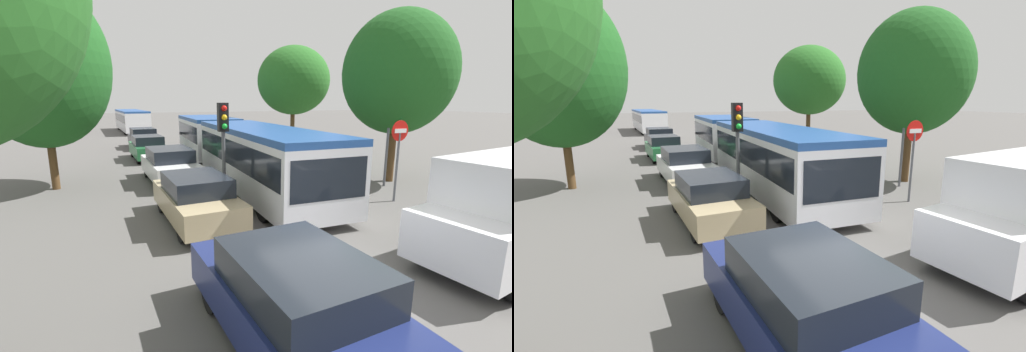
{
  "view_description": "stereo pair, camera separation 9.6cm",
  "coord_description": "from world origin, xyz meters",
  "views": [
    {
      "loc": [
        -3.74,
        -4.8,
        3.47
      ],
      "look_at": [
        0.2,
        4.67,
        1.2
      ],
      "focal_mm": 24.0,
      "sensor_mm": 36.0,
      "label": 1
    },
    {
      "loc": [
        -3.66,
        -4.83,
        3.47
      ],
      "look_at": [
        0.2,
        4.67,
        1.2
      ],
      "focal_mm": 24.0,
      "sensor_mm": 36.0,
      "label": 2
    }
  ],
  "objects": [
    {
      "name": "city_bus_rear",
      "position": [
        -1.72,
        36.73,
        1.39
      ],
      "size": [
        3.23,
        11.29,
        2.4
      ],
      "rotation": [
        0.0,
        0.0,
        1.64
      ],
      "color": "silver",
      "rests_on": "ground"
    },
    {
      "name": "no_entry_sign",
      "position": [
        5.19,
        4.02,
        1.88
      ],
      "size": [
        0.7,
        0.08,
        2.82
      ],
      "rotation": [
        0.0,
        0.0,
        -1.57
      ],
      "color": "#56595E",
      "rests_on": "ground"
    },
    {
      "name": "articulated_bus",
      "position": [
        1.44,
        10.51,
        1.44
      ],
      "size": [
        3.07,
        16.87,
        2.49
      ],
      "rotation": [
        0.0,
        0.0,
        -1.6
      ],
      "color": "silver",
      "rests_on": "ground"
    },
    {
      "name": "ground_plane",
      "position": [
        0.0,
        0.0,
        0.0
      ],
      "size": [
        200.0,
        200.0,
        0.0
      ],
      "primitive_type": "plane",
      "color": "#565451"
    },
    {
      "name": "tree_right_mid",
      "position": [
        6.92,
        14.71,
        4.68
      ],
      "size": [
        4.5,
        4.5,
        6.78
      ],
      "color": "#51381E",
      "rests_on": "ground"
    },
    {
      "name": "queued_car_graphite",
      "position": [
        -1.7,
        22.06,
        0.74
      ],
      "size": [
        2.03,
        4.3,
        1.46
      ],
      "rotation": [
        0.0,
        0.0,
        1.63
      ],
      "color": "#47474C",
      "rests_on": "ground"
    },
    {
      "name": "queued_car_navy",
      "position": [
        -1.6,
        -1.09,
        0.74
      ],
      "size": [
        2.03,
        4.31,
        1.47
      ],
      "rotation": [
        0.0,
        0.0,
        1.63
      ],
      "color": "navy",
      "rests_on": "ground"
    },
    {
      "name": "tree_left_mid",
      "position": [
        -6.0,
        10.43,
        4.58
      ],
      "size": [
        4.95,
        4.95,
        7.81
      ],
      "color": "#51381E",
      "rests_on": "ground"
    },
    {
      "name": "queued_car_tan",
      "position": [
        -1.69,
        4.62,
        0.72
      ],
      "size": [
        1.96,
        4.16,
        1.41
      ],
      "rotation": [
        0.0,
        0.0,
        1.63
      ],
      "color": "tan",
      "rests_on": "ground"
    },
    {
      "name": "tree_right_near",
      "position": [
        7.34,
        6.49,
        4.44
      ],
      "size": [
        4.53,
        4.53,
        7.07
      ],
      "color": "#51381E",
      "rests_on": "ground"
    },
    {
      "name": "traffic_light",
      "position": [
        -0.49,
        5.72,
        2.5
      ],
      "size": [
        0.32,
        0.36,
        3.4
      ],
      "rotation": [
        0.0,
        0.0,
        -1.57
      ],
      "color": "#56595E",
      "rests_on": "ground"
    },
    {
      "name": "direction_sign_post",
      "position": [
        6.46,
        5.87,
        2.57
      ],
      "size": [
        0.18,
        1.4,
        3.6
      ],
      "rotation": [
        0.0,
        0.0,
        3.05
      ],
      "color": "#56595E",
      "rests_on": "ground"
    },
    {
      "name": "queued_car_white",
      "position": [
        -1.6,
        10.02,
        0.75
      ],
      "size": [
        2.06,
        4.38,
        1.49
      ],
      "rotation": [
        0.0,
        0.0,
        1.63
      ],
      "color": "white",
      "rests_on": "ground"
    },
    {
      "name": "queued_car_green",
      "position": [
        -1.9,
        16.47,
        0.72
      ],
      "size": [
        1.98,
        4.2,
        1.43
      ],
      "rotation": [
        0.0,
        0.0,
        1.63
      ],
      "color": "#236638",
      "rests_on": "ground"
    }
  ]
}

